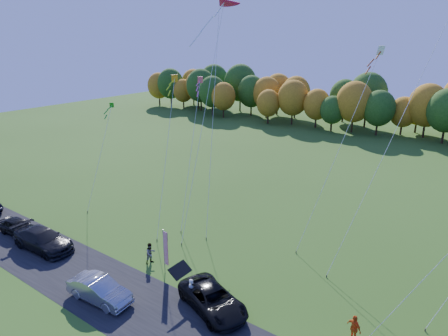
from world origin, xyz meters
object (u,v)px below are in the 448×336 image
Objects in this scene: black_suv at (213,299)px; person_east at (354,328)px; silver_sedan at (99,290)px; feather_flag at (165,248)px.

black_suv is 8.79m from person_east.
person_east is at bearing -52.54° from black_suv.
silver_sedan is 1.33× the size of feather_flag.
person_east is 0.48× the size of feather_flag.
silver_sedan is 16.46m from person_east.
person_east is (15.20, 6.30, 0.08)m from silver_sedan.
feather_flag reaches higher than silver_sedan.
person_east is at bearing -72.32° from silver_sedan.
feather_flag is at bearing -150.14° from person_east.
black_suv is 1.55× the size of feather_flag.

